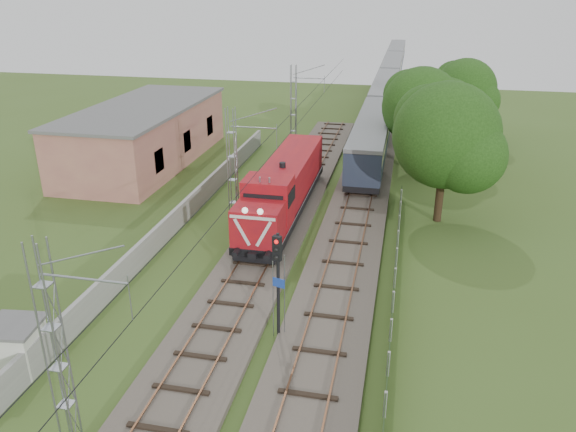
% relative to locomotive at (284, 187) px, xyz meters
% --- Properties ---
extents(ground, '(140.00, 140.00, 0.00)m').
position_rel_locomotive_xyz_m(ground, '(0.00, -14.10, -2.19)').
color(ground, '#415921').
rests_on(ground, ground).
extents(track_main, '(4.20, 70.00, 0.45)m').
position_rel_locomotive_xyz_m(track_main, '(0.00, -7.10, -2.01)').
color(track_main, '#6B6054').
rests_on(track_main, ground).
extents(track_side, '(4.20, 80.00, 0.45)m').
position_rel_locomotive_xyz_m(track_side, '(5.00, 5.90, -2.01)').
color(track_side, '#6B6054').
rests_on(track_side, ground).
extents(catenary, '(3.31, 70.00, 8.00)m').
position_rel_locomotive_xyz_m(catenary, '(-2.95, -2.10, 1.86)').
color(catenary, gray).
rests_on(catenary, ground).
extents(boundary_wall, '(0.25, 40.00, 1.50)m').
position_rel_locomotive_xyz_m(boundary_wall, '(-6.50, -2.10, -1.44)').
color(boundary_wall, '#9E9E99').
rests_on(boundary_wall, ground).
extents(station_building, '(8.40, 20.40, 5.22)m').
position_rel_locomotive_xyz_m(station_building, '(-15.00, 9.90, 0.44)').
color(station_building, tan).
rests_on(station_building, ground).
extents(fence, '(0.12, 32.00, 1.20)m').
position_rel_locomotive_xyz_m(fence, '(8.00, -11.10, -1.59)').
color(fence, black).
rests_on(fence, ground).
extents(locomotive, '(2.91, 16.64, 4.23)m').
position_rel_locomotive_xyz_m(locomotive, '(0.00, 0.00, 0.00)').
color(locomotive, black).
rests_on(locomotive, ground).
extents(coach_rake, '(2.88, 86.05, 3.33)m').
position_rel_locomotive_xyz_m(coach_rake, '(5.00, 47.03, 0.23)').
color(coach_rake, black).
rests_on(coach_rake, ground).
extents(signal_post, '(0.58, 0.46, 5.34)m').
position_rel_locomotive_xyz_m(signal_post, '(2.91, -14.50, 1.48)').
color(signal_post, black).
rests_on(signal_post, ground).
extents(relay_hut, '(2.39, 2.39, 2.21)m').
position_rel_locomotive_xyz_m(relay_hut, '(-7.40, -18.87, -1.08)').
color(relay_hut, silver).
rests_on(relay_hut, ground).
extents(tree_a, '(7.37, 7.02, 9.55)m').
position_rel_locomotive_xyz_m(tree_a, '(10.65, 1.42, 3.77)').
color(tree_a, '#3E2D19').
rests_on(tree_a, ground).
extents(tree_b, '(6.11, 5.82, 7.92)m').
position_rel_locomotive_xyz_m(tree_b, '(11.13, 13.64, 2.75)').
color(tree_b, '#3E2D19').
rests_on(tree_b, ground).
extents(tree_c, '(6.92, 6.59, 8.97)m').
position_rel_locomotive_xyz_m(tree_c, '(9.16, 12.27, 3.40)').
color(tree_c, '#3E2D19').
rests_on(tree_c, ground).
extents(tree_d, '(6.51, 6.20, 8.44)m').
position_rel_locomotive_xyz_m(tree_d, '(13.47, 23.07, 3.07)').
color(tree_d, '#3E2D19').
rests_on(tree_d, ground).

